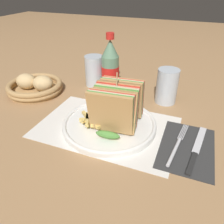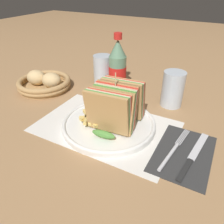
# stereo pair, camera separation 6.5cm
# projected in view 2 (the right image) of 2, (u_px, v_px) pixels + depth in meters

# --- Properties ---
(ground_plane) EXTENTS (4.00, 4.00, 0.00)m
(ground_plane) POSITION_uv_depth(u_px,v_px,m) (117.00, 123.00, 0.67)
(ground_plane) COLOR #9E754C
(placemat) EXTENTS (0.41, 0.27, 0.00)m
(placemat) POSITION_uv_depth(u_px,v_px,m) (106.00, 126.00, 0.66)
(placemat) COLOR silver
(placemat) RESTS_ON ground_plane
(plate_main) EXTENTS (0.28, 0.28, 0.02)m
(plate_main) POSITION_uv_depth(u_px,v_px,m) (109.00, 124.00, 0.65)
(plate_main) COLOR white
(plate_main) RESTS_ON ground_plane
(club_sandwich) EXTENTS (0.13, 0.17, 0.16)m
(club_sandwich) POSITION_uv_depth(u_px,v_px,m) (116.00, 106.00, 0.61)
(club_sandwich) COLOR tan
(club_sandwich) RESTS_ON plate_main
(fries_pile) EXTENTS (0.09, 0.11, 0.02)m
(fries_pile) POSITION_uv_depth(u_px,v_px,m) (93.00, 117.00, 0.65)
(fries_pile) COLOR #E5C166
(fries_pile) RESTS_ON plate_main
(ketchup_blob) EXTENTS (0.04, 0.03, 0.01)m
(ketchup_blob) POSITION_uv_depth(u_px,v_px,m) (104.00, 110.00, 0.69)
(ketchup_blob) COLOR maroon
(ketchup_blob) RESTS_ON plate_main
(napkin) EXTENTS (0.14, 0.21, 0.00)m
(napkin) POSITION_uv_depth(u_px,v_px,m) (184.00, 153.00, 0.56)
(napkin) COLOR #2D2D2D
(napkin) RESTS_ON ground_plane
(fork) EXTENTS (0.04, 0.19, 0.01)m
(fork) POSITION_uv_depth(u_px,v_px,m) (172.00, 152.00, 0.55)
(fork) COLOR silver
(fork) RESTS_ON napkin
(knife) EXTENTS (0.04, 0.20, 0.00)m
(knife) POSITION_uv_depth(u_px,v_px,m) (193.00, 155.00, 0.54)
(knife) COLOR black
(knife) RESTS_ON napkin
(coke_bottle_near) EXTENTS (0.07, 0.07, 0.22)m
(coke_bottle_near) POSITION_uv_depth(u_px,v_px,m) (118.00, 67.00, 0.82)
(coke_bottle_near) COLOR slate
(coke_bottle_near) RESTS_ON ground_plane
(glass_near) EXTENTS (0.07, 0.07, 0.12)m
(glass_near) POSITION_uv_depth(u_px,v_px,m) (172.00, 91.00, 0.74)
(glass_near) COLOR silver
(glass_near) RESTS_ON ground_plane
(glass_far) EXTENTS (0.07, 0.07, 0.12)m
(glass_far) POSITION_uv_depth(u_px,v_px,m) (103.00, 72.00, 0.89)
(glass_far) COLOR silver
(glass_far) RESTS_ON ground_plane
(bread_basket) EXTENTS (0.21, 0.21, 0.07)m
(bread_basket) POSITION_uv_depth(u_px,v_px,m) (44.00, 83.00, 0.87)
(bread_basket) COLOR #AD8451
(bread_basket) RESTS_ON ground_plane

